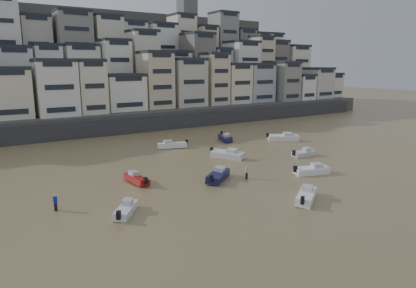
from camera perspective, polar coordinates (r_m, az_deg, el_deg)
harbor_wall at (r=81.66m, az=-11.71°, el=2.96°), size 140.00×3.00×3.50m
hillside at (r=120.06m, az=-16.71°, el=10.91°), size 141.04×66.00×50.00m
boat_a at (r=41.28m, az=14.89°, el=-7.46°), size 5.46×4.53×1.48m
boat_b at (r=51.32m, az=15.69°, el=-3.70°), size 5.55×3.09×1.44m
boat_c at (r=46.85m, az=1.56°, el=-4.68°), size 5.56×4.95×1.54m
boat_d at (r=60.99m, az=14.52°, el=-1.27°), size 4.59×1.62×1.24m
boat_e at (r=57.81m, az=2.98°, el=-1.44°), size 4.53×6.02×1.59m
boat_f at (r=46.62m, az=-10.95°, el=-5.14°), size 2.13×4.87×1.29m
boat_g at (r=72.47m, az=11.50°, el=1.14°), size 6.55×5.06×1.74m
boat_h at (r=65.28m, az=-5.53°, el=0.03°), size 5.78×3.22×1.50m
boat_i at (r=71.38m, az=2.64°, el=1.09°), size 3.44×5.70×1.48m
boat_j at (r=37.43m, az=-12.52°, el=-9.58°), size 3.94×4.50×1.24m
person_blue at (r=40.21m, az=-22.44°, el=-8.31°), size 0.44×0.44×1.74m
person_pink at (r=47.58m, az=5.96°, el=-4.35°), size 0.44×0.44×1.74m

